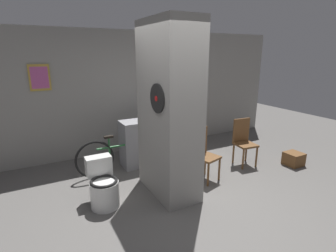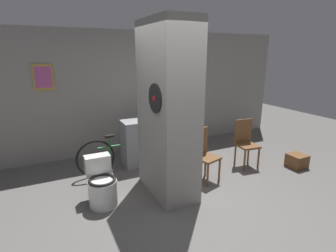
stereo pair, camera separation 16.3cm
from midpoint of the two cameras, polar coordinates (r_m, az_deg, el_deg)
ground_plane at (r=3.94m, az=4.98°, el=-17.24°), size 14.00×14.00×0.00m
wall_back at (r=5.78m, az=-8.21°, el=7.21°), size 8.00×0.09×2.60m
pillar_center at (r=3.88m, az=1.12°, el=3.19°), size 0.60×1.10×2.60m
counter_shelf at (r=5.27m, az=-1.41°, el=-3.07°), size 1.41×0.44×0.89m
toilet at (r=3.99m, az=-13.08°, el=-12.47°), size 0.41×0.57×0.68m
chair_near_pillar at (r=4.54m, az=8.85°, el=-5.82°), size 0.45×0.45×0.91m
chair_by_doorway at (r=5.31m, az=17.38°, el=-3.18°), size 0.40×0.40×0.91m
bicycle at (r=4.92m, az=-8.39°, el=-5.78°), size 1.75×0.42×0.73m
bottle_tall at (r=5.08m, az=-0.67°, el=2.85°), size 0.06×0.06×0.32m
bottle_short at (r=5.15m, az=-2.27°, el=2.64°), size 0.06×0.06×0.23m
floor_crate at (r=5.71m, az=26.99°, el=-6.77°), size 0.32×0.32×0.25m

